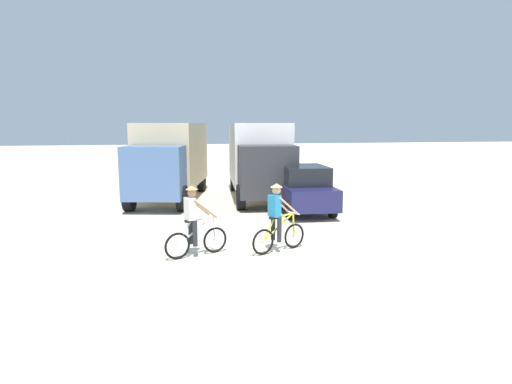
{
  "coord_description": "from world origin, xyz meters",
  "views": [
    {
      "loc": [
        -3.11,
        -10.94,
        3.35
      ],
      "look_at": [
        -0.51,
        3.18,
        1.1
      ],
      "focal_mm": 30.96,
      "sensor_mm": 36.0,
      "label": 1
    }
  ],
  "objects_px": {
    "box_truck_white_box": "(259,156)",
    "sedan_parked": "(303,189)",
    "box_truck_tan_camper": "(170,157)",
    "cyclist_orange_shirt": "(194,224)",
    "cyclist_cowboy_hat": "(277,220)"
  },
  "relations": [
    {
      "from": "box_truck_white_box",
      "to": "sedan_parked",
      "type": "xyz_separation_m",
      "value": [
        1.06,
        -3.37,
        -0.99
      ]
    },
    {
      "from": "cyclist_orange_shirt",
      "to": "cyclist_cowboy_hat",
      "type": "xyz_separation_m",
      "value": [
        2.15,
        0.0,
        0.0
      ]
    },
    {
      "from": "box_truck_white_box",
      "to": "cyclist_orange_shirt",
      "type": "xyz_separation_m",
      "value": [
        -3.28,
        -8.44,
        -1.03
      ]
    },
    {
      "from": "box_truck_white_box",
      "to": "sedan_parked",
      "type": "relative_size",
      "value": 1.61
    },
    {
      "from": "box_truck_white_box",
      "to": "cyclist_orange_shirt",
      "type": "relative_size",
      "value": 3.8
    },
    {
      "from": "box_truck_white_box",
      "to": "cyclist_cowboy_hat",
      "type": "xyz_separation_m",
      "value": [
        -1.13,
        -8.43,
        -1.03
      ]
    },
    {
      "from": "box_truck_tan_camper",
      "to": "box_truck_white_box",
      "type": "relative_size",
      "value": 1.02
    },
    {
      "from": "sedan_parked",
      "to": "box_truck_tan_camper",
      "type": "bearing_deg",
      "value": 143.42
    },
    {
      "from": "sedan_parked",
      "to": "cyclist_cowboy_hat",
      "type": "xyz_separation_m",
      "value": [
        -2.19,
        -5.06,
        -0.04
      ]
    },
    {
      "from": "sedan_parked",
      "to": "cyclist_orange_shirt",
      "type": "xyz_separation_m",
      "value": [
        -4.34,
        -5.07,
        -0.04
      ]
    },
    {
      "from": "box_truck_white_box",
      "to": "sedan_parked",
      "type": "bearing_deg",
      "value": -72.48
    },
    {
      "from": "box_truck_tan_camper",
      "to": "cyclist_cowboy_hat",
      "type": "xyz_separation_m",
      "value": [
        2.79,
        -8.76,
        -1.03
      ]
    },
    {
      "from": "box_truck_white_box",
      "to": "box_truck_tan_camper",
      "type": "bearing_deg",
      "value": 175.31
    },
    {
      "from": "sedan_parked",
      "to": "cyclist_orange_shirt",
      "type": "bearing_deg",
      "value": -130.6
    },
    {
      "from": "sedan_parked",
      "to": "cyclist_cowboy_hat",
      "type": "relative_size",
      "value": 2.35
    }
  ]
}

